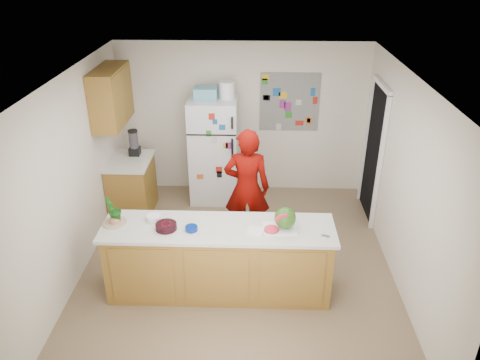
{
  "coord_description": "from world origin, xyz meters",
  "views": [
    {
      "loc": [
        0.21,
        -5.01,
        3.81
      ],
      "look_at": [
        0.03,
        0.2,
        1.17
      ],
      "focal_mm": 35.0,
      "sensor_mm": 36.0,
      "label": 1
    }
  ],
  "objects_px": {
    "person": "(247,188)",
    "refrigerator": "(214,150)",
    "cherry_bowl": "(166,226)",
    "watermelon": "(285,218)"
  },
  "relations": [
    {
      "from": "cherry_bowl",
      "to": "watermelon",
      "type": "bearing_deg",
      "value": 2.95
    },
    {
      "from": "person",
      "to": "refrigerator",
      "type": "bearing_deg",
      "value": -66.48
    },
    {
      "from": "watermelon",
      "to": "cherry_bowl",
      "type": "relative_size",
      "value": 1.01
    },
    {
      "from": "person",
      "to": "watermelon",
      "type": "xyz_separation_m",
      "value": [
        0.45,
        -1.07,
        0.2
      ]
    },
    {
      "from": "person",
      "to": "cherry_bowl",
      "type": "bearing_deg",
      "value": 52.33
    },
    {
      "from": "watermelon",
      "to": "cherry_bowl",
      "type": "distance_m",
      "value": 1.35
    },
    {
      "from": "refrigerator",
      "to": "person",
      "type": "relative_size",
      "value": 1.0
    },
    {
      "from": "refrigerator",
      "to": "watermelon",
      "type": "bearing_deg",
      "value": -66.95
    },
    {
      "from": "person",
      "to": "cherry_bowl",
      "type": "xyz_separation_m",
      "value": [
        -0.89,
        -1.14,
        0.1
      ]
    },
    {
      "from": "person",
      "to": "cherry_bowl",
      "type": "distance_m",
      "value": 1.45
    }
  ]
}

